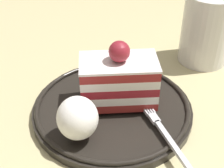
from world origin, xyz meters
name	(u,v)px	position (x,y,z in m)	size (l,w,h in m)	color
ground_plane	(96,115)	(0.00, 0.00, 0.00)	(2.40, 2.40, 0.00)	tan
dessert_plate	(112,107)	(-0.02, 0.00, 0.01)	(0.21, 0.21, 0.02)	black
cake_slice	(119,80)	(-0.03, -0.01, 0.05)	(0.11, 0.07, 0.09)	maroon
whipped_cream_dollop	(78,118)	(0.03, 0.05, 0.04)	(0.05, 0.05, 0.05)	white
fork	(163,131)	(-0.07, 0.07, 0.02)	(0.02, 0.13, 0.00)	silver
drink_glass_far	(206,33)	(-0.20, -0.10, 0.05)	(0.08, 0.08, 0.11)	white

